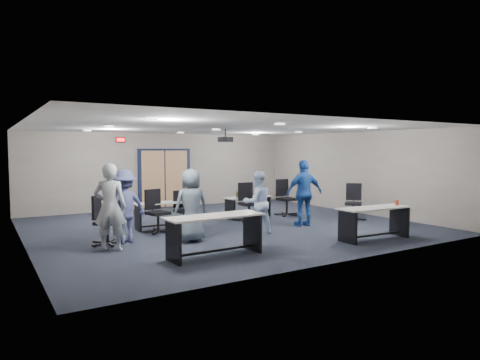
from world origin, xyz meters
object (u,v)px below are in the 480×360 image
table_back_right (248,203)px  person_gray (110,207)px  chair_loose_right (353,202)px  person_back (124,206)px  chair_back_c (249,202)px  person_navy (304,193)px  table_back_left (167,210)px  chair_loose_left (107,220)px  chair_back_a (158,211)px  chair_back_d (287,198)px  chair_back_b (184,209)px  person_lightblue (257,202)px  table_front_right (375,217)px  table_front_left (215,228)px  person_plaid (191,205)px

table_back_right → person_gray: size_ratio=0.90×
chair_loose_right → person_back: bearing=-136.0°
chair_back_c → person_gray: (-4.44, -1.57, 0.35)m
chair_loose_right → person_navy: bearing=-132.7°
table_back_left → chair_loose_left: bearing=-144.0°
chair_back_a → chair_back_d: size_ratio=0.95×
table_back_right → chair_back_c: chair_back_c is taller
chair_back_b → person_lightblue: person_lightblue is taller
person_gray → person_navy: (5.34, 0.17, 0.00)m
table_front_right → person_gray: bearing=162.6°
chair_back_c → table_front_left: bearing=-127.4°
person_navy → person_back: size_ratio=1.10×
table_front_right → person_back: (-5.12, 2.71, 0.31)m
chair_loose_left → table_front_left: bearing=-110.6°
chair_back_a → chair_back_c: bearing=-9.2°
person_gray → person_plaid: size_ratio=1.09×
chair_back_c → chair_back_a: bearing=-170.8°
table_front_right → table_back_left: table_front_right is taller
chair_back_b → person_navy: person_navy is taller
table_back_left → person_navy: person_navy is taller
chair_back_a → chair_loose_right: size_ratio=1.00×
chair_back_a → person_navy: (3.80, -1.17, 0.37)m
table_back_left → chair_back_d: bearing=4.4°
chair_back_c → person_lightblue: (-0.80, -1.62, 0.22)m
chair_back_d → chair_loose_left: size_ratio=1.05×
chair_back_d → table_back_right: bearing=163.4°
table_front_left → person_back: size_ratio=1.22×
table_front_right → person_back: bearing=155.1°
person_plaid → person_navy: person_navy is taller
table_back_left → chair_back_b: size_ratio=1.78×
chair_back_a → chair_back_d: (4.55, 0.57, 0.03)m
chair_loose_right → person_lightblue: person_lightblue is taller
chair_back_a → chair_loose_left: 1.63m
table_back_right → person_lightblue: person_lightblue is taller
table_back_left → person_back: person_back is taller
table_back_left → person_lightblue: person_lightblue is taller
chair_back_b → chair_loose_right: (4.83, -1.50, 0.05)m
table_front_left → person_back: 2.48m
person_gray → person_back: size_ratio=1.10×
table_back_left → person_lightblue: size_ratio=1.13×
person_lightblue → table_back_right: bearing=-110.4°
chair_loose_right → table_back_right: bearing=-173.1°
chair_back_d → person_back: person_back is taller
chair_loose_right → person_navy: size_ratio=0.60×
table_front_right → person_lightblue: 2.83m
person_back → chair_back_d: bearing=179.8°
chair_back_a → person_plaid: size_ratio=0.65×
table_front_left → table_front_right: size_ratio=1.06×
table_front_left → person_lightblue: size_ratio=1.29×
chair_back_b → person_gray: bearing=-149.9°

